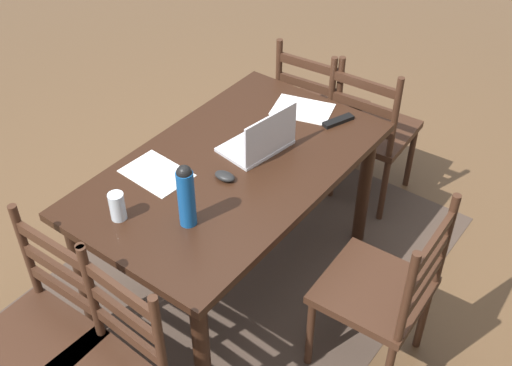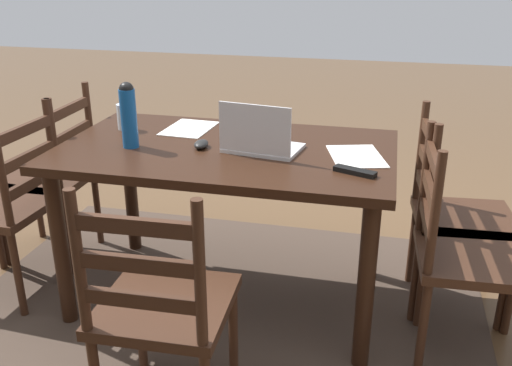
{
  "view_description": "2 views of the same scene",
  "coord_description": "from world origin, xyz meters",
  "px_view_note": "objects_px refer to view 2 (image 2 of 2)",
  "views": [
    {
      "loc": [
        1.77,
        1.46,
        2.55
      ],
      "look_at": [
        -0.09,
        0.07,
        0.64
      ],
      "focal_mm": 44.74,
      "sensor_mm": 36.0,
      "label": 1
    },
    {
      "loc": [
        -0.68,
        2.31,
        1.57
      ],
      "look_at": [
        -0.13,
        -0.04,
        0.6
      ],
      "focal_mm": 39.89,
      "sensor_mm": 36.0,
      "label": 2
    }
  ],
  "objects_px": {
    "chair_left_near": "(456,218)",
    "computer_mouse": "(201,144)",
    "drinking_glass": "(124,117)",
    "chair_right_far": "(9,205)",
    "chair_left_far": "(464,254)",
    "dining_table": "(226,169)",
    "chair_right_near": "(50,179)",
    "laptop": "(260,140)",
    "water_bottle": "(128,114)",
    "chair_far_head": "(162,309)",
    "tv_remote": "(355,171)"
  },
  "relations": [
    {
      "from": "chair_left_near",
      "to": "computer_mouse",
      "type": "xyz_separation_m",
      "value": [
        1.13,
        0.21,
        0.33
      ]
    },
    {
      "from": "drinking_glass",
      "to": "chair_left_near",
      "type": "bearing_deg",
      "value": -179.24
    },
    {
      "from": "chair_right_far",
      "to": "chair_left_far",
      "type": "xyz_separation_m",
      "value": [
        -2.06,
        0.0,
        0.0
      ]
    },
    {
      "from": "computer_mouse",
      "to": "chair_right_far",
      "type": "bearing_deg",
      "value": 5.14
    },
    {
      "from": "dining_table",
      "to": "chair_right_near",
      "type": "relative_size",
      "value": 1.56
    },
    {
      "from": "laptop",
      "to": "water_bottle",
      "type": "height_order",
      "value": "water_bottle"
    },
    {
      "from": "water_bottle",
      "to": "computer_mouse",
      "type": "distance_m",
      "value": 0.34
    },
    {
      "from": "chair_far_head",
      "to": "chair_right_near",
      "type": "height_order",
      "value": "same"
    },
    {
      "from": "chair_left_near",
      "to": "laptop",
      "type": "distance_m",
      "value": 0.97
    },
    {
      "from": "chair_right_near",
      "to": "water_bottle",
      "type": "height_order",
      "value": "water_bottle"
    },
    {
      "from": "chair_right_far",
      "to": "laptop",
      "type": "relative_size",
      "value": 2.71
    },
    {
      "from": "dining_table",
      "to": "tv_remote",
      "type": "distance_m",
      "value": 0.63
    },
    {
      "from": "chair_right_far",
      "to": "computer_mouse",
      "type": "xyz_separation_m",
      "value": [
        -0.93,
        -0.14,
        0.33
      ]
    },
    {
      "from": "chair_far_head",
      "to": "chair_left_far",
      "type": "xyz_separation_m",
      "value": [
        -1.03,
        -0.63,
        0.0
      ]
    },
    {
      "from": "dining_table",
      "to": "computer_mouse",
      "type": "height_order",
      "value": "computer_mouse"
    },
    {
      "from": "chair_left_far",
      "to": "water_bottle",
      "type": "height_order",
      "value": "water_bottle"
    },
    {
      "from": "water_bottle",
      "to": "chair_right_near",
      "type": "bearing_deg",
      "value": -23.79
    },
    {
      "from": "chair_left_far",
      "to": "chair_left_near",
      "type": "distance_m",
      "value": 0.35
    },
    {
      "from": "chair_right_near",
      "to": "tv_remote",
      "type": "height_order",
      "value": "chair_right_near"
    },
    {
      "from": "chair_far_head",
      "to": "laptop",
      "type": "bearing_deg",
      "value": -101.93
    },
    {
      "from": "dining_table",
      "to": "chair_right_near",
      "type": "xyz_separation_m",
      "value": [
        1.03,
        -0.18,
        -0.21
      ]
    },
    {
      "from": "chair_right_near",
      "to": "laptop",
      "type": "relative_size",
      "value": 2.71
    },
    {
      "from": "chair_left_near",
      "to": "tv_remote",
      "type": "height_order",
      "value": "chair_left_near"
    },
    {
      "from": "dining_table",
      "to": "computer_mouse",
      "type": "relative_size",
      "value": 14.86
    },
    {
      "from": "chair_far_head",
      "to": "drinking_glass",
      "type": "relative_size",
      "value": 7.59
    },
    {
      "from": "chair_far_head",
      "to": "chair_right_near",
      "type": "relative_size",
      "value": 1.0
    },
    {
      "from": "chair_right_near",
      "to": "chair_left_far",
      "type": "height_order",
      "value": "same"
    },
    {
      "from": "laptop",
      "to": "chair_right_far",
      "type": "bearing_deg",
      "value": 6.43
    },
    {
      "from": "chair_far_head",
      "to": "water_bottle",
      "type": "xyz_separation_m",
      "value": [
        0.41,
        -0.71,
        0.47
      ]
    },
    {
      "from": "chair_right_far",
      "to": "laptop",
      "type": "distance_m",
      "value": 1.26
    },
    {
      "from": "chair_right_near",
      "to": "laptop",
      "type": "distance_m",
      "value": 1.27
    },
    {
      "from": "chair_far_head",
      "to": "chair_right_far",
      "type": "height_order",
      "value": "same"
    },
    {
      "from": "chair_right_far",
      "to": "chair_left_far",
      "type": "height_order",
      "value": "same"
    },
    {
      "from": "chair_right_near",
      "to": "water_bottle",
      "type": "bearing_deg",
      "value": 156.21
    },
    {
      "from": "chair_right_near",
      "to": "drinking_glass",
      "type": "xyz_separation_m",
      "value": [
        -0.47,
        0.03,
        0.38
      ]
    },
    {
      "from": "chair_right_near",
      "to": "chair_left_near",
      "type": "xyz_separation_m",
      "value": [
        -2.06,
        0.0,
        0.0
      ]
    },
    {
      "from": "chair_far_head",
      "to": "chair_left_near",
      "type": "relative_size",
      "value": 1.0
    },
    {
      "from": "computer_mouse",
      "to": "tv_remote",
      "type": "bearing_deg",
      "value": 162.87
    },
    {
      "from": "dining_table",
      "to": "laptop",
      "type": "relative_size",
      "value": 4.24
    },
    {
      "from": "chair_left_far",
      "to": "laptop",
      "type": "distance_m",
      "value": 0.95
    },
    {
      "from": "chair_right_far",
      "to": "tv_remote",
      "type": "relative_size",
      "value": 5.59
    },
    {
      "from": "chair_right_near",
      "to": "chair_left_far",
      "type": "distance_m",
      "value": 2.09
    },
    {
      "from": "chair_right_near",
      "to": "drinking_glass",
      "type": "height_order",
      "value": "chair_right_near"
    },
    {
      "from": "chair_left_near",
      "to": "water_bottle",
      "type": "relative_size",
      "value": 3.26
    },
    {
      "from": "dining_table",
      "to": "chair_left_far",
      "type": "relative_size",
      "value": 1.56
    },
    {
      "from": "computer_mouse",
      "to": "tv_remote",
      "type": "height_order",
      "value": "computer_mouse"
    },
    {
      "from": "chair_far_head",
      "to": "computer_mouse",
      "type": "height_order",
      "value": "chair_far_head"
    },
    {
      "from": "water_bottle",
      "to": "drinking_glass",
      "type": "xyz_separation_m",
      "value": [
        0.15,
        -0.25,
        -0.09
      ]
    },
    {
      "from": "dining_table",
      "to": "chair_left_near",
      "type": "bearing_deg",
      "value": -170.56
    },
    {
      "from": "dining_table",
      "to": "chair_right_near",
      "type": "bearing_deg",
      "value": -9.68
    }
  ]
}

